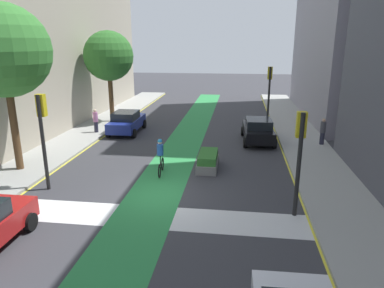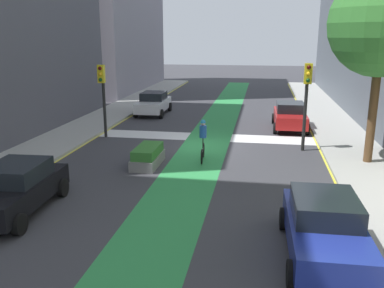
{
  "view_description": "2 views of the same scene",
  "coord_description": "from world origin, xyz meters",
  "px_view_note": "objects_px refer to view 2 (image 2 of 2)",
  "views": [
    {
      "loc": [
        3.2,
        -13.73,
        6.4
      ],
      "look_at": [
        0.83,
        4.27,
        1.09
      ],
      "focal_mm": 32.98,
      "sensor_mm": 36.0,
      "label": 1
    },
    {
      "loc": [
        -3.05,
        20.43,
        5.51
      ],
      "look_at": [
        -0.43,
        4.97,
        1.41
      ],
      "focal_mm": 39.01,
      "sensor_mm": 36.0,
      "label": 2
    }
  ],
  "objects_px": {
    "cyclist_in_lane": "(203,139)",
    "traffic_signal_near_left": "(307,90)",
    "car_black_right_far": "(16,188)",
    "car_white_right_near": "(153,103)",
    "median_planter": "(148,156)",
    "traffic_signal_near_right": "(102,87)",
    "car_red_left_near": "(290,116)",
    "street_tree_near": "(382,24)",
    "car_blue_left_far": "(324,227)"
  },
  "relations": [
    {
      "from": "cyclist_in_lane",
      "to": "traffic_signal_near_left",
      "type": "bearing_deg",
      "value": -153.44
    },
    {
      "from": "car_black_right_far",
      "to": "traffic_signal_near_left",
      "type": "bearing_deg",
      "value": -137.14
    },
    {
      "from": "car_white_right_near",
      "to": "median_planter",
      "type": "distance_m",
      "value": 12.26
    },
    {
      "from": "car_black_right_far",
      "to": "median_planter",
      "type": "xyz_separation_m",
      "value": [
        -2.82,
        -5.48,
        -0.4
      ]
    },
    {
      "from": "traffic_signal_near_right",
      "to": "car_red_left_near",
      "type": "relative_size",
      "value": 0.94
    },
    {
      "from": "traffic_signal_near_left",
      "to": "cyclist_in_lane",
      "type": "relative_size",
      "value": 2.29
    },
    {
      "from": "traffic_signal_near_left",
      "to": "median_planter",
      "type": "bearing_deg",
      "value": 27.08
    },
    {
      "from": "car_white_right_near",
      "to": "cyclist_in_lane",
      "type": "xyz_separation_m",
      "value": [
        -5.12,
        10.71,
        0.17
      ]
    },
    {
      "from": "car_white_right_near",
      "to": "street_tree_near",
      "type": "bearing_deg",
      "value": 140.39
    },
    {
      "from": "car_white_right_near",
      "to": "street_tree_near",
      "type": "distance_m",
      "value": 16.83
    },
    {
      "from": "car_black_right_far",
      "to": "median_planter",
      "type": "bearing_deg",
      "value": -117.22
    },
    {
      "from": "car_white_right_near",
      "to": "car_blue_left_far",
      "type": "relative_size",
      "value": 1.0
    },
    {
      "from": "traffic_signal_near_left",
      "to": "cyclist_in_lane",
      "type": "bearing_deg",
      "value": 26.56
    },
    {
      "from": "street_tree_near",
      "to": "median_planter",
      "type": "relative_size",
      "value": 3.48
    },
    {
      "from": "traffic_signal_near_right",
      "to": "cyclist_in_lane",
      "type": "height_order",
      "value": "traffic_signal_near_right"
    },
    {
      "from": "car_red_left_near",
      "to": "car_white_right_near",
      "type": "bearing_deg",
      "value": -19.33
    },
    {
      "from": "street_tree_near",
      "to": "median_planter",
      "type": "bearing_deg",
      "value": 10.19
    },
    {
      "from": "car_blue_left_far",
      "to": "street_tree_near",
      "type": "height_order",
      "value": "street_tree_near"
    },
    {
      "from": "traffic_signal_near_left",
      "to": "car_black_right_far",
      "type": "height_order",
      "value": "traffic_signal_near_left"
    },
    {
      "from": "cyclist_in_lane",
      "to": "car_black_right_far",
      "type": "bearing_deg",
      "value": 52.83
    },
    {
      "from": "traffic_signal_near_left",
      "to": "car_black_right_far",
      "type": "distance_m",
      "value": 13.39
    },
    {
      "from": "median_planter",
      "to": "car_black_right_far",
      "type": "bearing_deg",
      "value": 62.78
    },
    {
      "from": "car_black_right_far",
      "to": "car_white_right_near",
      "type": "height_order",
      "value": "same"
    },
    {
      "from": "cyclist_in_lane",
      "to": "street_tree_near",
      "type": "distance_m",
      "value": 8.79
    },
    {
      "from": "traffic_signal_near_right",
      "to": "car_red_left_near",
      "type": "xyz_separation_m",
      "value": [
        -10.24,
        -4.01,
        -2.0
      ]
    },
    {
      "from": "traffic_signal_near_right",
      "to": "car_white_right_near",
      "type": "distance_m",
      "value": 7.62
    },
    {
      "from": "median_planter",
      "to": "street_tree_near",
      "type": "bearing_deg",
      "value": -169.81
    },
    {
      "from": "car_white_right_near",
      "to": "median_planter",
      "type": "xyz_separation_m",
      "value": [
        -2.88,
        11.91,
        -0.4
      ]
    },
    {
      "from": "car_black_right_far",
      "to": "car_white_right_near",
      "type": "xyz_separation_m",
      "value": [
        0.06,
        -17.39,
        0.0
      ]
    },
    {
      "from": "traffic_signal_near_left",
      "to": "car_blue_left_far",
      "type": "relative_size",
      "value": 1.0
    },
    {
      "from": "traffic_signal_near_left",
      "to": "car_white_right_near",
      "type": "height_order",
      "value": "traffic_signal_near_left"
    },
    {
      "from": "traffic_signal_near_right",
      "to": "street_tree_near",
      "type": "relative_size",
      "value": 0.5
    },
    {
      "from": "cyclist_in_lane",
      "to": "median_planter",
      "type": "relative_size",
      "value": 0.81
    },
    {
      "from": "car_red_left_near",
      "to": "street_tree_near",
      "type": "relative_size",
      "value": 0.53
    },
    {
      "from": "street_tree_near",
      "to": "cyclist_in_lane",
      "type": "bearing_deg",
      "value": 3.96
    },
    {
      "from": "traffic_signal_near_left",
      "to": "cyclist_in_lane",
      "type": "height_order",
      "value": "traffic_signal_near_left"
    },
    {
      "from": "car_black_right_far",
      "to": "cyclist_in_lane",
      "type": "relative_size",
      "value": 2.31
    },
    {
      "from": "traffic_signal_near_right",
      "to": "car_black_right_far",
      "type": "relative_size",
      "value": 0.93
    },
    {
      "from": "car_blue_left_far",
      "to": "car_red_left_near",
      "type": "bearing_deg",
      "value": -90.02
    },
    {
      "from": "car_red_left_near",
      "to": "traffic_signal_near_right",
      "type": "bearing_deg",
      "value": 21.38
    },
    {
      "from": "car_white_right_near",
      "to": "street_tree_near",
      "type": "height_order",
      "value": "street_tree_near"
    },
    {
      "from": "car_white_right_near",
      "to": "median_planter",
      "type": "height_order",
      "value": "car_white_right_near"
    },
    {
      "from": "car_white_right_near",
      "to": "car_black_right_far",
      "type": "bearing_deg",
      "value": 90.19
    },
    {
      "from": "traffic_signal_near_right",
      "to": "car_red_left_near",
      "type": "distance_m",
      "value": 11.18
    },
    {
      "from": "car_black_right_far",
      "to": "traffic_signal_near_right",
      "type": "bearing_deg",
      "value": -84.76
    },
    {
      "from": "traffic_signal_near_right",
      "to": "car_blue_left_far",
      "type": "bearing_deg",
      "value": 132.1
    },
    {
      "from": "car_black_right_far",
      "to": "car_red_left_near",
      "type": "xyz_separation_m",
      "value": [
        -9.32,
        -14.1,
        0.0
      ]
    },
    {
      "from": "car_blue_left_far",
      "to": "cyclist_in_lane",
      "type": "height_order",
      "value": "cyclist_in_lane"
    },
    {
      "from": "traffic_signal_near_left",
      "to": "car_blue_left_far",
      "type": "xyz_separation_m",
      "value": [
        0.37,
        10.23,
        -2.18
      ]
    },
    {
      "from": "traffic_signal_near_right",
      "to": "median_planter",
      "type": "distance_m",
      "value": 6.41
    }
  ]
}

